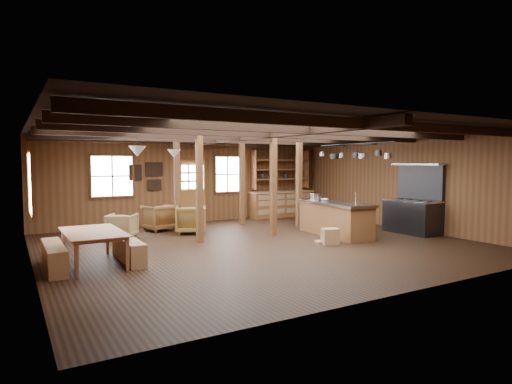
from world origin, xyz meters
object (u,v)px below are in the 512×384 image
armchair_b (191,220)px  armchair_c (122,226)px  kitchen_island (335,218)px  armchair_a (159,217)px  commercial_range (414,211)px  dining_table (96,248)px

armchair_b → armchair_c: size_ratio=1.20×
kitchen_island → armchair_a: kitchen_island is taller
kitchen_island → armchair_b: (-3.31, 2.34, -0.09)m
commercial_range → dining_table: bearing=176.2°
armchair_a → dining_table: bearing=44.3°
commercial_range → armchair_c: bearing=155.6°
commercial_range → armchair_b: (-5.53, 3.15, -0.25)m
kitchen_island → armchair_c: 5.77m
kitchen_island → dining_table: 6.33m
armchair_a → armchair_c: 1.46m
kitchen_island → dining_table: bearing=-173.2°
kitchen_island → armchair_b: bearing=149.3°
armchair_b → armchair_c: 1.89m
kitchen_island → armchair_c: (-5.18, 2.55, -0.15)m
kitchen_island → dining_table: (-6.33, -0.23, -0.14)m
armchair_a → commercial_range: bearing=134.9°
commercial_range → armchair_c: (-7.40, 3.35, -0.31)m
armchair_c → kitchen_island: bearing=-174.1°
armchair_a → kitchen_island: bearing=128.6°
commercial_range → armchair_c: commercial_range is taller
commercial_range → dining_table: (-8.55, 0.57, -0.31)m
dining_table → commercial_range: bearing=-94.3°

